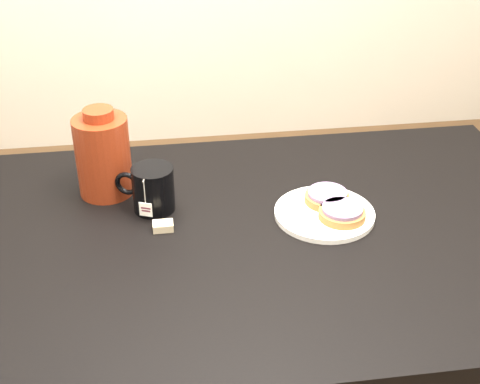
# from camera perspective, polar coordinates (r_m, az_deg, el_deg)

# --- Properties ---
(table) EXTENTS (1.40, 0.90, 0.75)m
(table) POSITION_cam_1_polar(r_m,az_deg,el_deg) (1.52, 1.72, -5.97)
(table) COLOR black
(table) RESTS_ON ground_plane
(plate) EXTENTS (0.23, 0.23, 0.02)m
(plate) POSITION_cam_1_polar(r_m,az_deg,el_deg) (1.52, 7.22, -1.77)
(plate) COLOR white
(plate) RESTS_ON table
(bagel_back) EXTENTS (0.14, 0.14, 0.03)m
(bagel_back) POSITION_cam_1_polar(r_m,az_deg,el_deg) (1.55, 7.45, -0.41)
(bagel_back) COLOR brown
(bagel_back) RESTS_ON plate
(bagel_front) EXTENTS (0.15, 0.15, 0.03)m
(bagel_front) POSITION_cam_1_polar(r_m,az_deg,el_deg) (1.50, 8.70, -1.75)
(bagel_front) COLOR brown
(bagel_front) RESTS_ON plate
(mug) EXTENTS (0.15, 0.12, 0.11)m
(mug) POSITION_cam_1_polar(r_m,az_deg,el_deg) (1.53, -7.50, 0.30)
(mug) COLOR black
(mug) RESTS_ON table
(teabag_pouch) EXTENTS (0.05, 0.03, 0.02)m
(teabag_pouch) POSITION_cam_1_polar(r_m,az_deg,el_deg) (1.48, -6.59, -2.91)
(teabag_pouch) COLOR #C6B793
(teabag_pouch) RESTS_ON table
(bagel_package) EXTENTS (0.16, 0.16, 0.22)m
(bagel_package) POSITION_cam_1_polar(r_m,az_deg,el_deg) (1.59, -11.60, 3.12)
(bagel_package) COLOR #5B180C
(bagel_package) RESTS_ON table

